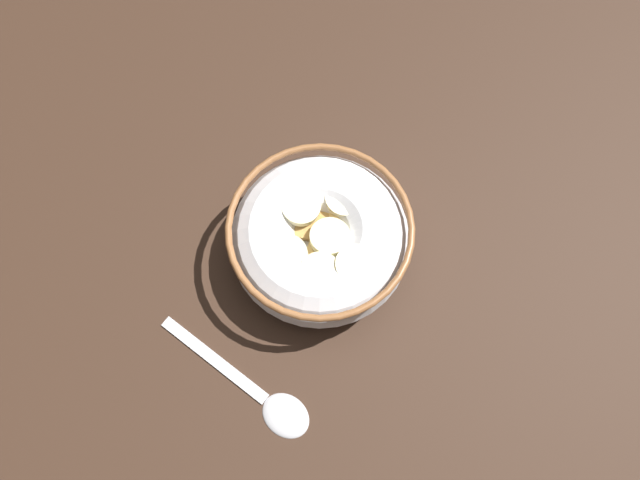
# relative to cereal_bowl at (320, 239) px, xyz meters

# --- Properties ---
(ground_plane) EXTENTS (1.10, 1.10, 0.02)m
(ground_plane) POSITION_rel_cereal_bowl_xyz_m (-0.00, 0.00, -0.04)
(ground_plane) COLOR #332116
(cereal_bowl) EXTENTS (0.16, 0.16, 0.06)m
(cereal_bowl) POSITION_rel_cereal_bowl_xyz_m (0.00, 0.00, 0.00)
(cereal_bowl) COLOR silver
(cereal_bowl) RESTS_ON ground_plane
(spoon) EXTENTS (0.14, 0.10, 0.01)m
(spoon) POSITION_rel_cereal_bowl_xyz_m (0.11, -0.09, -0.03)
(spoon) COLOR #B7B7BC
(spoon) RESTS_ON ground_plane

